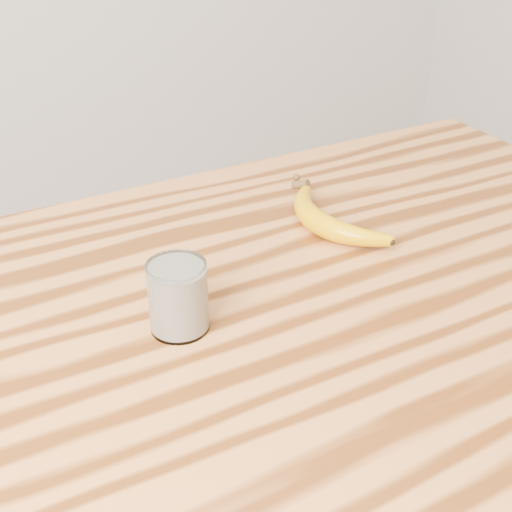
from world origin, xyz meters
TOP-DOWN VIEW (x-y plane):
  - table at (0.00, 0.00)m, footprint 1.20×0.80m
  - smoothie_glass at (-0.18, 0.00)m, footprint 0.07×0.07m
  - banana at (0.09, 0.12)m, footprint 0.13×0.29m

SIDE VIEW (x-z plane):
  - table at x=0.00m, z-range 0.32..1.22m
  - banana at x=0.09m, z-range 0.90..0.94m
  - smoothie_glass at x=-0.18m, z-range 0.90..0.99m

